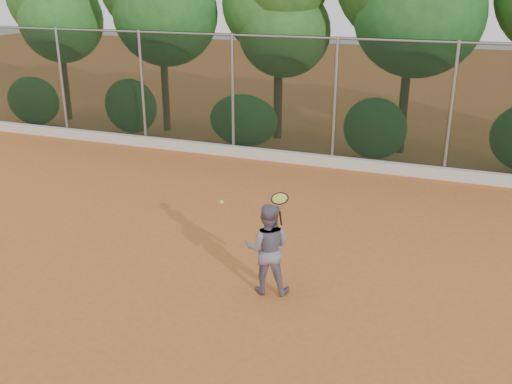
% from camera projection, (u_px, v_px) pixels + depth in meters
% --- Properties ---
extents(ground, '(80.00, 80.00, 0.00)m').
position_uv_depth(ground, '(236.00, 278.00, 9.89)').
color(ground, '#BE672D').
rests_on(ground, ground).
extents(concrete_curb, '(24.00, 0.20, 0.30)m').
position_uv_depth(concrete_curb, '(330.00, 161.00, 15.82)').
color(concrete_curb, silver).
rests_on(concrete_curb, ground).
extents(tennis_player, '(0.86, 0.73, 1.54)m').
position_uv_depth(tennis_player, '(268.00, 249.00, 9.22)').
color(tennis_player, slate).
rests_on(tennis_player, ground).
extents(chainlink_fence, '(24.09, 0.09, 3.50)m').
position_uv_depth(chainlink_fence, '(335.00, 99.00, 15.38)').
color(chainlink_fence, black).
rests_on(chainlink_fence, ground).
extents(tennis_racket, '(0.29, 0.28, 0.55)m').
position_uv_depth(tennis_racket, '(280.00, 201.00, 8.66)').
color(tennis_racket, black).
rests_on(tennis_racket, ground).
extents(tennis_ball_in_flight, '(0.07, 0.07, 0.07)m').
position_uv_depth(tennis_ball_in_flight, '(221.00, 202.00, 9.62)').
color(tennis_ball_in_flight, '#CCF437').
rests_on(tennis_ball_in_flight, ground).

